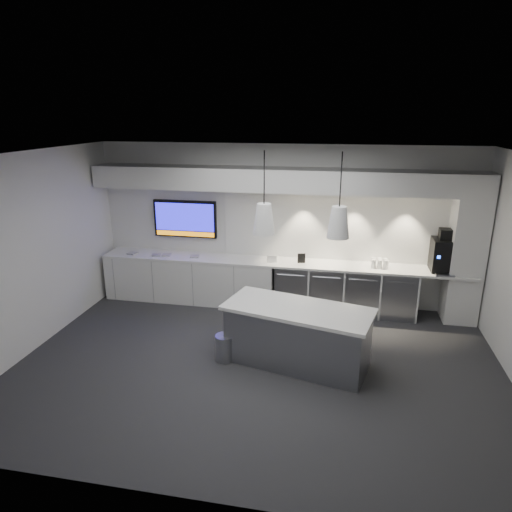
% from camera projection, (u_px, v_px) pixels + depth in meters
% --- Properties ---
extents(floor, '(7.00, 7.00, 0.00)m').
position_uv_depth(floor, '(258.00, 365.00, 6.66)').
color(floor, '#2B2B2E').
rests_on(floor, ground).
extents(ceiling, '(7.00, 7.00, 0.00)m').
position_uv_depth(ceiling, '(258.00, 156.00, 5.76)').
color(ceiling, black).
rests_on(ceiling, wall_back).
extents(wall_back, '(7.00, 0.00, 7.00)m').
position_uv_depth(wall_back, '(283.00, 226.00, 8.55)').
color(wall_back, silver).
rests_on(wall_back, floor).
extents(wall_front, '(7.00, 0.00, 7.00)m').
position_uv_depth(wall_front, '(203.00, 362.00, 3.87)').
color(wall_front, silver).
rests_on(wall_front, floor).
extents(wall_left, '(0.00, 7.00, 7.00)m').
position_uv_depth(wall_left, '(29.00, 254.00, 6.85)').
color(wall_left, silver).
rests_on(wall_left, floor).
extents(back_counter, '(6.80, 0.65, 0.04)m').
position_uv_depth(back_counter, '(280.00, 262.00, 8.43)').
color(back_counter, white).
rests_on(back_counter, left_base_cabinets).
extents(left_base_cabinets, '(3.30, 0.63, 0.86)m').
position_uv_depth(left_base_cabinets, '(190.00, 279.00, 8.89)').
color(left_base_cabinets, white).
rests_on(left_base_cabinets, floor).
extents(fridge_unit_a, '(0.60, 0.61, 0.85)m').
position_uv_depth(fridge_unit_a, '(292.00, 286.00, 8.53)').
color(fridge_unit_a, gray).
rests_on(fridge_unit_a, floor).
extents(fridge_unit_b, '(0.60, 0.61, 0.85)m').
position_uv_depth(fridge_unit_b, '(326.00, 288.00, 8.41)').
color(fridge_unit_b, gray).
rests_on(fridge_unit_b, floor).
extents(fridge_unit_c, '(0.60, 0.61, 0.85)m').
position_uv_depth(fridge_unit_c, '(361.00, 291.00, 8.30)').
color(fridge_unit_c, gray).
rests_on(fridge_unit_c, floor).
extents(fridge_unit_d, '(0.60, 0.61, 0.85)m').
position_uv_depth(fridge_unit_d, '(397.00, 293.00, 8.18)').
color(fridge_unit_d, gray).
rests_on(fridge_unit_d, floor).
extents(backsplash, '(4.60, 0.03, 1.30)m').
position_uv_depth(backsplash, '(348.00, 226.00, 8.30)').
color(backsplash, white).
rests_on(backsplash, wall_back).
extents(soffit, '(6.90, 0.60, 0.40)m').
position_uv_depth(soffit, '(281.00, 180.00, 8.00)').
color(soffit, white).
rests_on(soffit, wall_back).
extents(column, '(0.55, 0.55, 2.60)m').
position_uv_depth(column, '(466.00, 250.00, 7.75)').
color(column, white).
rests_on(column, floor).
extents(wall_tv, '(1.25, 0.07, 0.72)m').
position_uv_depth(wall_tv, '(185.00, 219.00, 8.83)').
color(wall_tv, black).
rests_on(wall_tv, wall_back).
extents(island, '(2.25, 1.37, 0.89)m').
position_uv_depth(island, '(297.00, 335.00, 6.59)').
color(island, gray).
rests_on(island, floor).
extents(bin, '(0.32, 0.32, 0.40)m').
position_uv_depth(bin, '(225.00, 348.00, 6.75)').
color(bin, gray).
rests_on(bin, floor).
extents(coffee_machine, '(0.41, 0.58, 0.75)m').
position_uv_depth(coffee_machine, '(444.00, 254.00, 7.85)').
color(coffee_machine, black).
rests_on(coffee_machine, back_counter).
extents(sign_black, '(0.14, 0.05, 0.18)m').
position_uv_depth(sign_black, '(301.00, 258.00, 8.31)').
color(sign_black, black).
rests_on(sign_black, back_counter).
extents(sign_white, '(0.18, 0.06, 0.14)m').
position_uv_depth(sign_white, '(272.00, 259.00, 8.33)').
color(sign_white, white).
rests_on(sign_white, back_counter).
extents(cup_cluster, '(0.29, 0.19, 0.16)m').
position_uv_depth(cup_cluster, '(380.00, 263.00, 8.06)').
color(cup_cluster, white).
rests_on(cup_cluster, back_counter).
extents(tray_a, '(0.19, 0.19, 0.02)m').
position_uv_depth(tray_a, '(132.00, 253.00, 8.86)').
color(tray_a, '#9B9B9B').
rests_on(tray_a, back_counter).
extents(tray_b, '(0.20, 0.20, 0.02)m').
position_uv_depth(tray_b, '(156.00, 255.00, 8.76)').
color(tray_b, '#9B9B9B').
rests_on(tray_b, back_counter).
extents(tray_c, '(0.18, 0.18, 0.02)m').
position_uv_depth(tray_c, '(167.00, 255.00, 8.77)').
color(tray_c, '#9B9B9B').
rests_on(tray_c, back_counter).
extents(tray_d, '(0.19, 0.19, 0.02)m').
position_uv_depth(tray_d, '(195.00, 256.00, 8.67)').
color(tray_d, '#9B9B9B').
rests_on(tray_d, back_counter).
extents(pendant_left, '(0.30, 0.30, 1.12)m').
position_uv_depth(pendant_left, '(264.00, 219.00, 6.17)').
color(pendant_left, white).
rests_on(pendant_left, ceiling).
extents(pendant_right, '(0.30, 0.30, 1.12)m').
position_uv_depth(pendant_right, '(339.00, 222.00, 5.99)').
color(pendant_right, white).
rests_on(pendant_right, ceiling).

